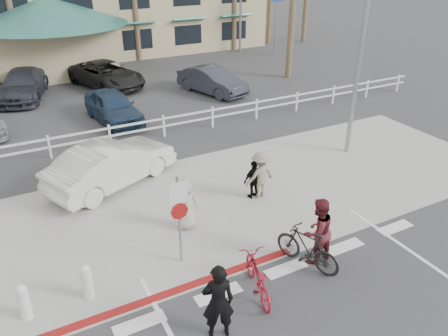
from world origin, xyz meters
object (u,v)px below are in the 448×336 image
sign_post (179,216)px  bike_red (257,277)px  bike_black (307,248)px  car_white_sedan (112,164)px

sign_post → bike_red: sign_post is taller
sign_post → bike_black: sign_post is taller
sign_post → car_white_sedan: bearing=95.0°
bike_black → car_white_sedan: 7.56m
sign_post → bike_red: size_ratio=1.55×
bike_black → car_white_sedan: size_ratio=0.40×
sign_post → bike_black: 3.45m
bike_red → sign_post: bearing=-45.0°
car_white_sedan → bike_red: bearing=168.4°
bike_red → bike_black: size_ratio=0.98×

